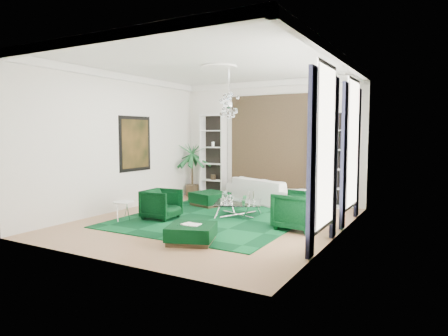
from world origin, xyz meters
The scene contains 30 objects.
floor centered at (0.00, 0.00, -0.01)m, with size 6.00×7.00×0.02m, color #A87D58.
ceiling centered at (0.00, 0.00, 3.81)m, with size 6.00×7.00×0.02m, color white.
wall_back centered at (0.00, 3.51, 1.90)m, with size 6.00×0.02×3.80m, color silver.
wall_front centered at (0.00, -3.51, 1.90)m, with size 6.00×0.02×3.80m, color silver.
wall_left centered at (-3.01, 0.00, 1.90)m, with size 0.02×7.00×3.80m, color silver.
wall_right centered at (3.01, 0.00, 1.90)m, with size 0.02×7.00×3.80m, color silver.
crown_molding centered at (0.00, 0.00, 3.70)m, with size 6.00×7.00×0.18m, color white, non-canonical shape.
ceiling_medallion centered at (0.00, 0.30, 3.77)m, with size 0.90×0.90×0.05m, color white.
tapestry centered at (0.00, 3.46, 1.90)m, with size 2.50×0.06×2.80m, color black.
shelving_left centered at (-1.95, 3.31, 1.40)m, with size 0.90×0.38×2.80m, color white, non-canonical shape.
shelving_right centered at (1.95, 3.31, 1.40)m, with size 0.90×0.38×2.80m, color white, non-canonical shape.
painting centered at (-2.97, 0.60, 1.85)m, with size 0.04×1.30×1.60m, color black.
window_near centered at (2.99, -0.90, 1.90)m, with size 0.03×1.10×2.90m, color white.
curtain_near_a centered at (2.96, -1.68, 1.65)m, with size 0.07×0.30×3.25m, color black.
curtain_near_b centered at (2.96, -0.12, 1.65)m, with size 0.07×0.30×3.25m, color black.
window_far centered at (2.99, 1.50, 1.90)m, with size 0.03×1.10×2.90m, color white.
curtain_far_a centered at (2.96, 0.72, 1.65)m, with size 0.07×0.30×3.25m, color black.
curtain_far_b centered at (2.96, 2.28, 1.65)m, with size 0.07×0.30×3.25m, color black.
rug centered at (-0.13, 0.48, 0.01)m, with size 4.20×5.00×0.02m, color black.
sofa centered at (0.16, 2.93, 0.39)m, with size 2.67×1.04×0.78m, color silver.
armchair_left centered at (-1.27, -0.39, 0.38)m, with size 0.81×0.83×0.75m, color black.
armchair_right centered at (2.09, 0.21, 0.43)m, with size 0.91×0.94×0.86m, color black.
coffee_table centered at (0.33, 0.73, 0.20)m, with size 1.15×1.15×0.39m, color white, non-canonical shape.
ottoman_side centered at (-1.16, 1.77, 0.20)m, with size 0.92×0.92×0.41m, color black.
ottoman_front centered at (0.61, -1.84, 0.18)m, with size 0.89×0.89×0.36m, color black.
book centered at (0.61, -1.84, 0.37)m, with size 0.37×0.25×0.03m, color white.
side_table centered at (-1.88, -1.08, 0.24)m, with size 0.50×0.50×0.48m, color white.
palm centered at (-2.65, 3.07, 1.19)m, with size 1.48×1.48×2.38m, color #216633, non-canonical shape.
chandelier centered at (0.16, 0.54, 2.85)m, with size 0.77×0.77×0.70m, color white, non-canonical shape.
table_plant centered at (0.61, 0.49, 0.51)m, with size 0.13×0.11×0.24m, color #216633.
Camera 1 is at (4.95, -8.27, 2.16)m, focal length 32.00 mm.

